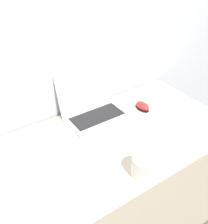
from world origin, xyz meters
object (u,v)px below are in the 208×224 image
Objects in this scene: external_keyboard at (26,151)px; laptop at (93,108)px; drink_cup at (144,166)px; computer_mouse at (143,106)px.

laptop is at bearing 10.02° from external_keyboard.
drink_cup is 0.56m from external_keyboard.
drink_cup is at bearing -130.84° from computer_mouse.
computer_mouse is 0.71m from external_keyboard.
external_keyboard is (-0.43, -0.08, -0.04)m from laptop.
external_keyboard is at bearing -169.98° from laptop.
laptop is 0.44m from external_keyboard.
computer_mouse is 0.23× the size of external_keyboard.
laptop is 3.33× the size of computer_mouse.
drink_cup reaches higher than computer_mouse.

